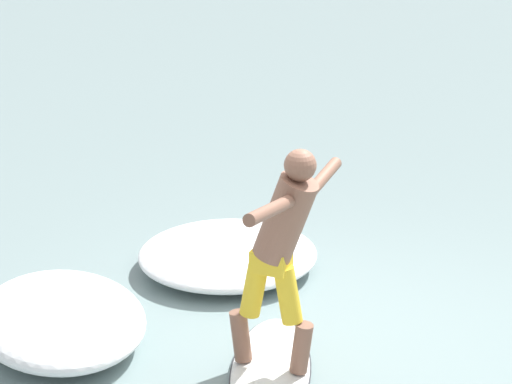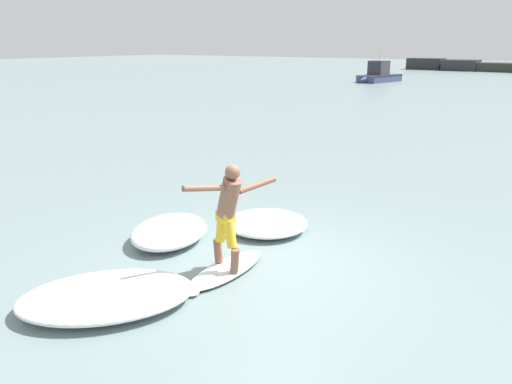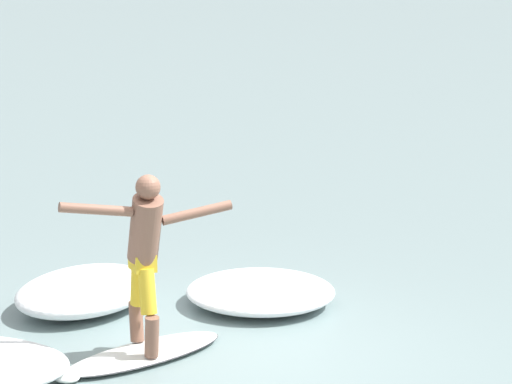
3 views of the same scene
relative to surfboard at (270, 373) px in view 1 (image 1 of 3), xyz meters
The scene contains 5 objects.
ground_plane 0.75m from the surfboard, 54.65° to the left, with size 200.00×200.00×0.00m, color gray.
surfboard is the anchor object (origin of this frame).
surfer 1.04m from the surfboard, ahead, with size 0.82×1.53×1.69m.
wave_foam_at_tail 1.73m from the surfboard, 162.76° to the left, with size 1.85×2.10×0.36m.
wave_foam_beside 1.99m from the surfboard, 103.61° to the left, with size 2.15×2.14×0.29m.
Camera 1 is at (-0.08, -8.41, 4.36)m, focal length 85.00 mm.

